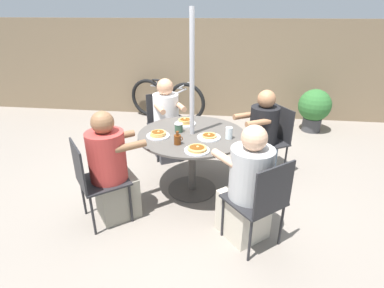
{
  "coord_description": "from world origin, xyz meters",
  "views": [
    {
      "loc": [
        0.39,
        -3.03,
        1.98
      ],
      "look_at": [
        0.0,
        0.0,
        0.6
      ],
      "focal_mm": 28.0,
      "sensor_mm": 36.0,
      "label": 1
    }
  ],
  "objects_px": {
    "pancake_plate_d": "(209,137)",
    "bicycle": "(167,100)",
    "patio_chair_north": "(261,199)",
    "drinking_glass_a": "(229,133)",
    "pancake_plate_c": "(158,135)",
    "diner_west": "(112,172)",
    "potted_shrub": "(314,108)",
    "patio_chair_east": "(272,136)",
    "diner_south": "(167,123)",
    "pancake_plate_b": "(185,122)",
    "coffee_cup": "(179,128)",
    "pancake_plate_a": "(197,149)",
    "patio_table": "(192,145)",
    "patio_chair_south": "(163,120)",
    "diner_north": "(247,189)",
    "diner_east": "(261,138)",
    "syrup_bottle": "(178,139)",
    "patio_chair_west": "(94,178)"
  },
  "relations": [
    {
      "from": "patio_chair_east",
      "to": "coffee_cup",
      "type": "distance_m",
      "value": 1.25
    },
    {
      "from": "pancake_plate_c",
      "to": "diner_west",
      "type": "bearing_deg",
      "value": -129.09
    },
    {
      "from": "patio_table",
      "to": "diner_north",
      "type": "relative_size",
      "value": 1.06
    },
    {
      "from": "drinking_glass_a",
      "to": "pancake_plate_b",
      "type": "bearing_deg",
      "value": 145.18
    },
    {
      "from": "pancake_plate_c",
      "to": "coffee_cup",
      "type": "xyz_separation_m",
      "value": [
        0.2,
        0.16,
        0.03
      ]
    },
    {
      "from": "patio_chair_south",
      "to": "pancake_plate_a",
      "type": "relative_size",
      "value": 3.54
    },
    {
      "from": "patio_chair_east",
      "to": "diner_south",
      "type": "height_order",
      "value": "diner_south"
    },
    {
      "from": "patio_table",
      "to": "coffee_cup",
      "type": "xyz_separation_m",
      "value": [
        -0.15,
        0.03,
        0.19
      ]
    },
    {
      "from": "diner_east",
      "to": "patio_chair_south",
      "type": "height_order",
      "value": "diner_east"
    },
    {
      "from": "diner_north",
      "to": "diner_east",
      "type": "xyz_separation_m",
      "value": [
        0.21,
        1.19,
        0.0
      ]
    },
    {
      "from": "pancake_plate_b",
      "to": "drinking_glass_a",
      "type": "xyz_separation_m",
      "value": [
        0.52,
        -0.36,
        0.04
      ]
    },
    {
      "from": "pancake_plate_a",
      "to": "patio_table",
      "type": "bearing_deg",
      "value": 103.6
    },
    {
      "from": "potted_shrub",
      "to": "patio_chair_west",
      "type": "bearing_deg",
      "value": -133.5
    },
    {
      "from": "diner_east",
      "to": "diner_south",
      "type": "bearing_deg",
      "value": 44.5
    },
    {
      "from": "pancake_plate_d",
      "to": "potted_shrub",
      "type": "relative_size",
      "value": 0.33
    },
    {
      "from": "diner_west",
      "to": "pancake_plate_d",
      "type": "height_order",
      "value": "diner_west"
    },
    {
      "from": "patio_chair_south",
      "to": "pancake_plate_c",
      "type": "relative_size",
      "value": 3.54
    },
    {
      "from": "diner_south",
      "to": "coffee_cup",
      "type": "distance_m",
      "value": 0.87
    },
    {
      "from": "pancake_plate_d",
      "to": "drinking_glass_a",
      "type": "relative_size",
      "value": 1.99
    },
    {
      "from": "pancake_plate_b",
      "to": "pancake_plate_d",
      "type": "distance_m",
      "value": 0.49
    },
    {
      "from": "drinking_glass_a",
      "to": "patio_chair_east",
      "type": "bearing_deg",
      "value": 49.71
    },
    {
      "from": "diner_north",
      "to": "drinking_glass_a",
      "type": "distance_m",
      "value": 0.71
    },
    {
      "from": "pancake_plate_d",
      "to": "potted_shrub",
      "type": "distance_m",
      "value": 2.81
    },
    {
      "from": "diner_west",
      "to": "diner_south",
      "type": "bearing_deg",
      "value": 130.16
    },
    {
      "from": "diner_west",
      "to": "pancake_plate_b",
      "type": "bearing_deg",
      "value": 105.84
    },
    {
      "from": "patio_chair_south",
      "to": "coffee_cup",
      "type": "xyz_separation_m",
      "value": [
        0.39,
        -0.93,
        0.27
      ]
    },
    {
      "from": "pancake_plate_d",
      "to": "pancake_plate_a",
      "type": "bearing_deg",
      "value": -104.77
    },
    {
      "from": "pancake_plate_d",
      "to": "drinking_glass_a",
      "type": "distance_m",
      "value": 0.21
    },
    {
      "from": "pancake_plate_b",
      "to": "potted_shrub",
      "type": "bearing_deg",
      "value": 43.7
    },
    {
      "from": "diner_east",
      "to": "diner_south",
      "type": "relative_size",
      "value": 0.98
    },
    {
      "from": "patio_chair_south",
      "to": "bicycle",
      "type": "relative_size",
      "value": 0.57
    },
    {
      "from": "diner_east",
      "to": "diner_south",
      "type": "distance_m",
      "value": 1.3
    },
    {
      "from": "patio_chair_north",
      "to": "pancake_plate_d",
      "type": "relative_size",
      "value": 3.54
    },
    {
      "from": "pancake_plate_c",
      "to": "diner_north",
      "type": "bearing_deg",
      "value": -31.8
    },
    {
      "from": "diner_east",
      "to": "pancake_plate_d",
      "type": "bearing_deg",
      "value": 102.85
    },
    {
      "from": "syrup_bottle",
      "to": "potted_shrub",
      "type": "bearing_deg",
      "value": 51.43
    },
    {
      "from": "diner_west",
      "to": "diner_east",
      "type": "bearing_deg",
      "value": 85.64
    },
    {
      "from": "diner_east",
      "to": "syrup_bottle",
      "type": "relative_size",
      "value": 8.01
    },
    {
      "from": "syrup_bottle",
      "to": "patio_chair_east",
      "type": "bearing_deg",
      "value": 39.0
    },
    {
      "from": "pancake_plate_d",
      "to": "bicycle",
      "type": "bearing_deg",
      "value": 111.36
    },
    {
      "from": "pancake_plate_d",
      "to": "diner_west",
      "type": "bearing_deg",
      "value": -152.04
    },
    {
      "from": "pancake_plate_c",
      "to": "bicycle",
      "type": "height_order",
      "value": "pancake_plate_c"
    },
    {
      "from": "syrup_bottle",
      "to": "pancake_plate_c",
      "type": "bearing_deg",
      "value": 145.13
    },
    {
      "from": "patio_chair_south",
      "to": "pancake_plate_c",
      "type": "distance_m",
      "value": 1.13
    },
    {
      "from": "patio_chair_north",
      "to": "drinking_glass_a",
      "type": "bearing_deg",
      "value": 71.79
    },
    {
      "from": "pancake_plate_c",
      "to": "potted_shrub",
      "type": "xyz_separation_m",
      "value": [
        2.2,
        2.28,
        -0.32
      ]
    },
    {
      "from": "pancake_plate_d",
      "to": "patio_chair_east",
      "type": "bearing_deg",
      "value": 41.05
    },
    {
      "from": "patio_chair_north",
      "to": "diner_west",
      "type": "bearing_deg",
      "value": 129.91
    },
    {
      "from": "pancake_plate_d",
      "to": "bicycle",
      "type": "distance_m",
      "value": 2.77
    },
    {
      "from": "diner_north",
      "to": "diner_west",
      "type": "height_order",
      "value": "diner_west"
    }
  ]
}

